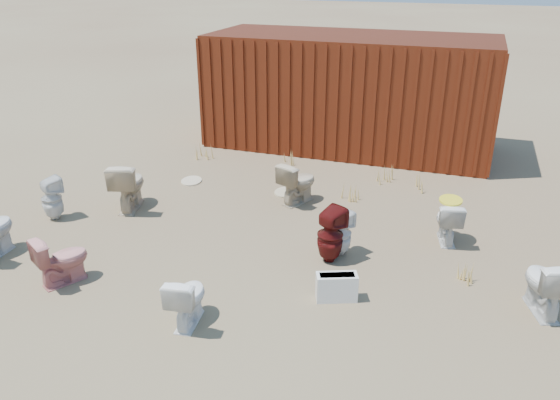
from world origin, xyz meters
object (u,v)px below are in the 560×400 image
(toilet_front_c, at_px, (187,298))
(toilet_front_e, at_px, (545,284))
(toilet_back_a, at_px, (52,199))
(toilet_back_e, at_px, (341,233))
(toilet_back_beige_right, at_px, (298,182))
(toilet_back_yellowlid, at_px, (448,221))
(toilet_front_pink, at_px, (62,259))
(toilet_back_beige_left, at_px, (128,185))
(toilet_front_maroon, at_px, (330,235))
(shipping_container, at_px, (350,92))
(loose_tank, at_px, (337,287))

(toilet_front_c, xyz_separation_m, toilet_front_e, (3.85, 1.58, 0.05))
(toilet_front_c, relative_size, toilet_back_a, 0.91)
(toilet_back_e, bearing_deg, toilet_back_beige_right, -26.21)
(toilet_back_yellowlid, bearing_deg, toilet_front_pink, 19.48)
(toilet_back_beige_right, bearing_deg, toilet_front_pink, 82.66)
(toilet_back_beige_left, distance_m, toilet_back_yellowlid, 5.13)
(toilet_front_maroon, height_order, toilet_back_a, toilet_front_maroon)
(toilet_front_c, bearing_deg, toilet_back_e, -129.06)
(shipping_container, bearing_deg, toilet_back_beige_left, -120.46)
(toilet_back_beige_right, bearing_deg, loose_tank, 140.82)
(toilet_back_a, bearing_deg, toilet_front_maroon, -151.35)
(toilet_back_a, bearing_deg, toilet_back_beige_right, -124.56)
(toilet_back_a, distance_m, toilet_back_yellowlid, 6.15)
(shipping_container, bearing_deg, toilet_back_beige_right, -91.64)
(toilet_front_pink, bearing_deg, shipping_container, -78.96)
(toilet_back_a, distance_m, toilet_back_beige_left, 1.20)
(toilet_front_maroon, relative_size, toilet_back_yellowlid, 1.22)
(toilet_front_e, distance_m, toilet_back_yellowlid, 1.88)
(toilet_front_e, relative_size, toilet_back_a, 1.04)
(toilet_front_pink, xyz_separation_m, toilet_front_c, (1.93, -0.24, -0.01))
(toilet_back_beige_left, height_order, loose_tank, toilet_back_beige_left)
(toilet_back_beige_left, height_order, toilet_back_yellowlid, toilet_back_beige_left)
(toilet_front_e, height_order, loose_tank, toilet_front_e)
(toilet_front_pink, xyz_separation_m, loose_tank, (3.43, 0.77, -0.16))
(toilet_front_pink, distance_m, toilet_front_maroon, 3.52)
(toilet_front_c, relative_size, loose_tank, 1.29)
(toilet_front_maroon, relative_size, toilet_back_beige_left, 0.95)
(shipping_container, bearing_deg, toilet_front_pink, -107.72)
(toilet_back_e, bearing_deg, shipping_container, -50.79)
(toilet_front_pink, distance_m, toilet_front_e, 5.94)
(loose_tank, bearing_deg, shipping_container, 79.32)
(toilet_back_yellowlid, height_order, loose_tank, toilet_back_yellowlid)
(toilet_front_c, xyz_separation_m, toilet_back_beige_left, (-2.43, 2.51, 0.09))
(toilet_front_c, xyz_separation_m, loose_tank, (1.50, 1.01, -0.15))
(toilet_back_e, bearing_deg, toilet_front_e, -164.70)
(shipping_container, height_order, toilet_front_c, shipping_container)
(toilet_back_a, bearing_deg, toilet_back_beige_left, -113.33)
(toilet_back_beige_left, distance_m, toilet_back_e, 3.73)
(toilet_front_maroon, xyz_separation_m, toilet_back_beige_right, (-1.02, 1.77, -0.03))
(toilet_front_e, xyz_separation_m, loose_tank, (-2.36, -0.57, -0.19))
(toilet_back_e, bearing_deg, toilet_back_yellowlid, -119.56)
(toilet_front_c, distance_m, toilet_front_e, 4.17)
(shipping_container, xyz_separation_m, toilet_back_yellowlid, (2.42, -4.03, -0.87))
(toilet_back_beige_left, bearing_deg, shipping_container, -136.97)
(toilet_back_a, height_order, toilet_back_beige_right, toilet_back_beige_right)
(toilet_front_maroon, xyz_separation_m, toilet_back_a, (-4.53, -0.16, -0.04))
(shipping_container, xyz_separation_m, toilet_back_e, (1.03, -4.93, -0.87))
(shipping_container, xyz_separation_m, toilet_back_beige_right, (-0.10, -3.41, -0.83))
(toilet_front_maroon, bearing_deg, toilet_front_e, -160.52)
(toilet_back_beige_left, bearing_deg, toilet_back_e, 157.78)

